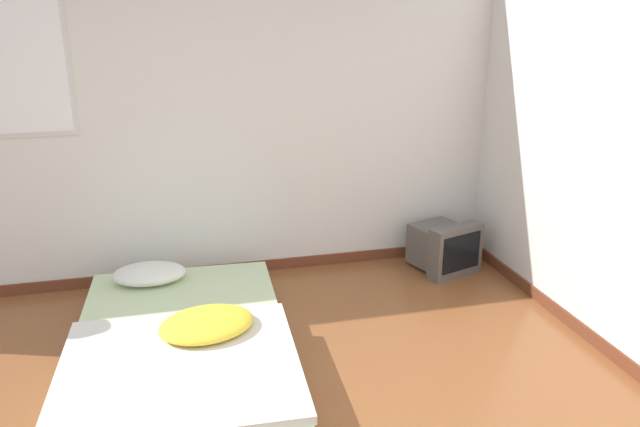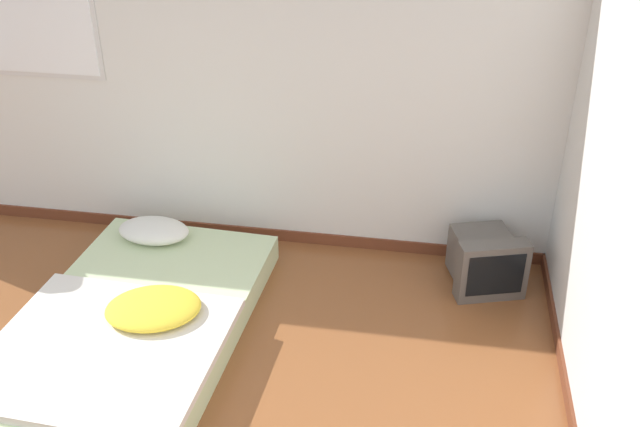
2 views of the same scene
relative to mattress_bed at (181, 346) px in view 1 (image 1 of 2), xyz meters
The scene contains 3 objects.
wall_back 1.76m from the mattress_bed, 86.91° to the left, with size 7.44×0.08×2.60m.
mattress_bed is the anchor object (origin of this frame).
crt_tv 2.36m from the mattress_bed, 23.55° to the left, with size 0.55×0.57×0.42m.
Camera 1 is at (-0.08, -1.98, 2.11)m, focal length 35.00 mm.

